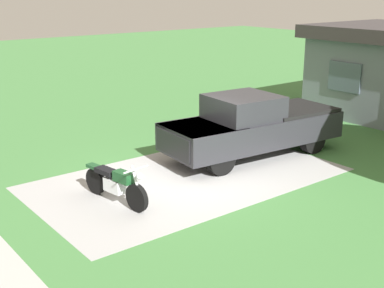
{
  "coord_description": "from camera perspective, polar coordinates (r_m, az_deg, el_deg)",
  "views": [
    {
      "loc": [
        10.21,
        -7.9,
        4.92
      ],
      "look_at": [
        -0.09,
        0.19,
        0.9
      ],
      "focal_mm": 48.09,
      "sensor_mm": 36.0,
      "label": 1
    }
  ],
  "objects": [
    {
      "name": "pickup_truck",
      "position": [
        15.52,
        6.93,
        2.13
      ],
      "size": [
        2.49,
        5.77,
        1.9
      ],
      "color": "black",
      "rests_on": "ground"
    },
    {
      "name": "motorcycle",
      "position": [
        12.28,
        -8.47,
        -4.37
      ],
      "size": [
        2.2,
        0.71,
        1.09
      ],
      "color": "black",
      "rests_on": "ground"
    },
    {
      "name": "driveway_pad",
      "position": [
        13.81,
        -0.39,
        -3.79
      ],
      "size": [
        4.67,
        8.22,
        0.01
      ],
      "primitive_type": "cube",
      "color": "#9F9F9F",
      "rests_on": "ground"
    },
    {
      "name": "ground_plane",
      "position": [
        13.81,
        -0.39,
        -3.8
      ],
      "size": [
        80.0,
        80.0,
        0.0
      ],
      "primitive_type": "plane",
      "color": "#41783D"
    }
  ]
}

